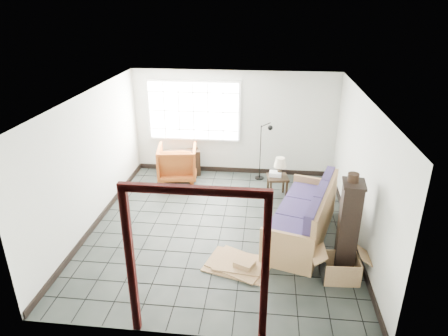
# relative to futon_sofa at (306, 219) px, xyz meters

# --- Properties ---
(ground) EXTENTS (5.50, 5.50, 0.00)m
(ground) POSITION_rel_futon_sofa_xyz_m (-1.60, 0.13, -0.38)
(ground) COLOR black
(ground) RESTS_ON ground
(room_shell) EXTENTS (5.02, 5.52, 2.61)m
(room_shell) POSITION_rel_futon_sofa_xyz_m (-1.60, 0.16, 1.30)
(room_shell) COLOR silver
(room_shell) RESTS_ON ground
(window_panel) EXTENTS (2.32, 0.08, 1.52)m
(window_panel) POSITION_rel_futon_sofa_xyz_m (-2.60, 2.84, 1.22)
(window_panel) COLOR silver
(window_panel) RESTS_ON ground
(doorway_trim) EXTENTS (1.80, 0.08, 2.20)m
(doorway_trim) POSITION_rel_futon_sofa_xyz_m (-1.60, -2.57, 1.00)
(doorway_trim) COLOR #3C0E0D
(doorway_trim) RESTS_ON ground
(futon_sofa) EXTENTS (1.53, 2.52, 1.05)m
(futon_sofa) POSITION_rel_futon_sofa_xyz_m (0.00, 0.00, 0.00)
(futon_sofa) COLOR #946642
(futon_sofa) RESTS_ON ground
(armchair) EXTENTS (1.03, 0.99, 0.95)m
(armchair) POSITION_rel_futon_sofa_xyz_m (-2.94, 2.31, 0.09)
(armchair) COLOR #963315
(armchair) RESTS_ON ground
(side_table) EXTENTS (0.52, 0.52, 0.49)m
(side_table) POSITION_rel_futon_sofa_xyz_m (-0.50, 1.61, 0.03)
(side_table) COLOR black
(side_table) RESTS_ON ground
(table_lamp) EXTENTS (0.34, 0.34, 0.43)m
(table_lamp) POSITION_rel_futon_sofa_xyz_m (-0.46, 1.66, 0.41)
(table_lamp) COLOR black
(table_lamp) RESTS_ON side_table
(projector) EXTENTS (0.29, 0.24, 0.10)m
(projector) POSITION_rel_futon_sofa_xyz_m (-0.56, 1.64, 0.16)
(projector) COLOR silver
(projector) RESTS_ON side_table
(floor_lamp) EXTENTS (0.40, 0.26, 1.48)m
(floor_lamp) POSITION_rel_futon_sofa_xyz_m (-0.82, 2.50, 0.41)
(floor_lamp) COLOR black
(floor_lamp) RESTS_ON ground
(console_shelf) EXTENTS (0.90, 0.59, 0.65)m
(console_shelf) POSITION_rel_futon_sofa_xyz_m (-2.86, 2.53, -0.05)
(console_shelf) COLOR black
(console_shelf) RESTS_ON ground
(tall_shelf) EXTENTS (0.38, 0.47, 1.60)m
(tall_shelf) POSITION_rel_futon_sofa_xyz_m (0.55, -0.96, 0.43)
(tall_shelf) COLOR black
(tall_shelf) RESTS_ON ground
(pot) EXTENTS (0.18, 0.18, 0.13)m
(pot) POSITION_rel_futon_sofa_xyz_m (0.54, -0.91, 1.29)
(pot) COLOR black
(pot) RESTS_ON tall_shelf
(open_box) EXTENTS (0.94, 0.49, 0.52)m
(open_box) POSITION_rel_futon_sofa_xyz_m (0.47, -1.18, -0.19)
(open_box) COLOR #906345
(open_box) RESTS_ON ground
(cardboard_pile) EXTENTS (1.22, 1.03, 0.15)m
(cardboard_pile) POSITION_rel_futon_sofa_xyz_m (-1.16, -1.05, -0.34)
(cardboard_pile) COLOR #906345
(cardboard_pile) RESTS_ON ground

